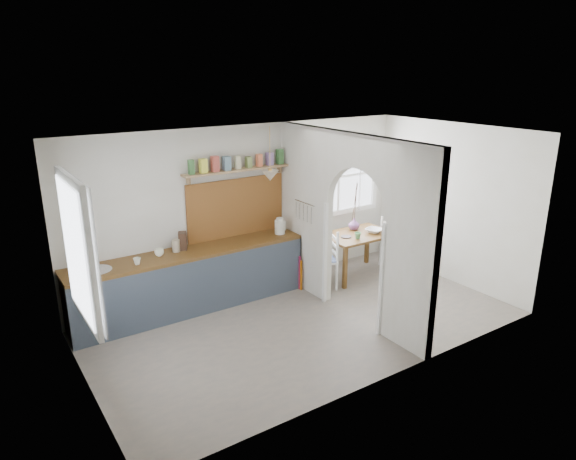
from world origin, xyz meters
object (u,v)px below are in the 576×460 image
dining_table (357,254)px  chair_left (321,258)px  chair_right (395,240)px  vase (354,224)px  kettle (280,226)px

dining_table → chair_left: bearing=-175.5°
chair_left → chair_right: chair_left is taller
dining_table → chair_left: (-0.81, -0.06, 0.12)m
dining_table → vase: (0.10, 0.22, 0.47)m
chair_left → vase: chair_left is taller
vase → chair_right: bearing=-14.8°
dining_table → chair_right: size_ratio=1.30×
dining_table → chair_right: 0.90m
vase → dining_table: bearing=-115.3°
kettle → vase: size_ratio=1.32×
dining_table → chair_left: chair_left is taller
chair_left → vase: 1.02m
vase → chair_left: bearing=-163.2°
chair_left → chair_right: 1.71m
chair_left → kettle: (-0.53, 0.39, 0.54)m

